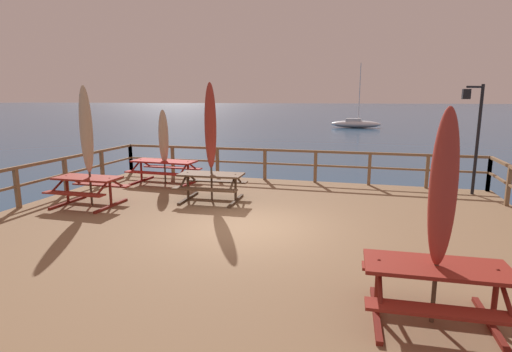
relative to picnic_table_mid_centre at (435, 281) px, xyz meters
name	(u,v)px	position (x,y,z in m)	size (l,w,h in m)	color
ground_plane	(247,259)	(-3.37, 3.09, -1.29)	(600.00, 600.00, 0.00)	navy
wooden_deck	(247,243)	(-3.37, 3.09, -0.92)	(12.62, 10.91, 0.74)	#846647
railing_waterside_far	(290,160)	(-3.37, 8.39, 0.19)	(12.42, 0.10, 1.09)	brown
railing_side_left	(16,180)	(-9.53, 3.09, 0.19)	(0.10, 10.71, 1.09)	brown
picnic_table_mid_centre	(435,281)	(0.00, 0.00, 0.00)	(1.79, 1.47, 0.78)	maroon
picnic_table_back_left	(211,181)	(-4.98, 5.12, 0.00)	(1.81, 1.47, 0.78)	brown
picnic_table_front_right	(164,167)	(-7.36, 6.93, 0.01)	(2.21, 1.51, 0.78)	maroon
picnic_table_front_left	(88,185)	(-7.95, 3.81, 0.00)	(1.70, 1.41, 0.78)	maroon
patio_umbrella_tall_mid_left	(443,190)	(-0.01, 0.00, 1.17)	(0.32, 0.32, 2.72)	#4C3828
patio_umbrella_tall_mid_right	(210,126)	(-4.99, 5.17, 1.50)	(0.32, 0.32, 3.23)	#4C3828
patio_umbrella_tall_front	(164,137)	(-7.33, 6.92, 1.00)	(0.32, 0.32, 2.46)	#4C3828
patio_umbrella_short_back	(86,130)	(-7.90, 3.85, 1.44)	(0.32, 0.32, 3.14)	#4C3828
lamp_post_hooked	(474,123)	(2.07, 7.74, 1.56)	(0.62, 0.43, 3.20)	black
sailboat_distant	(355,124)	(-2.06, 46.32, -0.78)	(6.03, 1.79, 7.72)	silver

